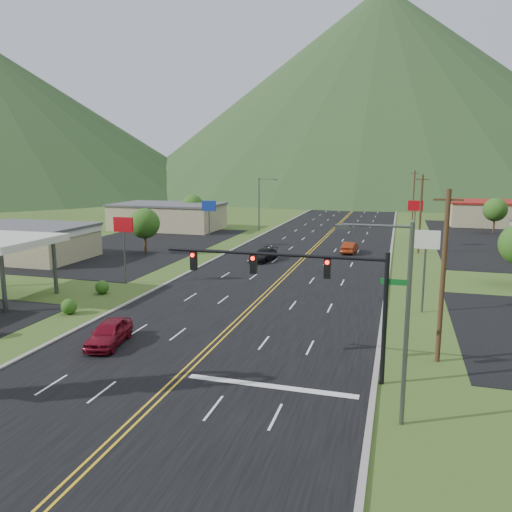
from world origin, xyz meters
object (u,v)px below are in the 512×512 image
(car_red_near, at_px, (109,333))
(streetlight_east, at_px, (400,311))
(streetlight_west, at_px, (261,201))
(traffic_signal, at_px, (308,280))
(car_dark_mid, at_px, (263,255))
(car_red_far, at_px, (350,248))

(car_red_near, bearing_deg, streetlight_east, -25.86)
(streetlight_west, bearing_deg, traffic_signal, -72.03)
(car_dark_mid, distance_m, car_red_far, 12.36)
(traffic_signal, height_order, car_red_far, traffic_signal)
(streetlight_east, distance_m, car_dark_mid, 37.90)
(car_dark_mid, bearing_deg, streetlight_east, -56.11)
(streetlight_west, height_order, car_dark_mid, streetlight_west)
(streetlight_west, bearing_deg, streetlight_east, -69.14)
(traffic_signal, relative_size, car_red_near, 2.86)
(traffic_signal, height_order, car_red_near, traffic_signal)
(car_red_near, relative_size, car_red_far, 1.05)
(car_red_near, bearing_deg, streetlight_west, 85.56)
(streetlight_west, relative_size, car_red_far, 2.06)
(car_red_near, height_order, car_dark_mid, car_red_near)
(streetlight_west, relative_size, car_dark_mid, 1.83)
(traffic_signal, distance_m, streetlight_west, 58.88)
(car_dark_mid, height_order, car_red_far, car_red_far)
(car_red_near, relative_size, car_dark_mid, 0.93)
(streetlight_east, bearing_deg, streetlight_west, 110.86)
(car_dark_mid, relative_size, car_red_far, 1.12)
(traffic_signal, relative_size, car_dark_mid, 2.67)
(car_red_far, bearing_deg, streetlight_east, 103.32)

